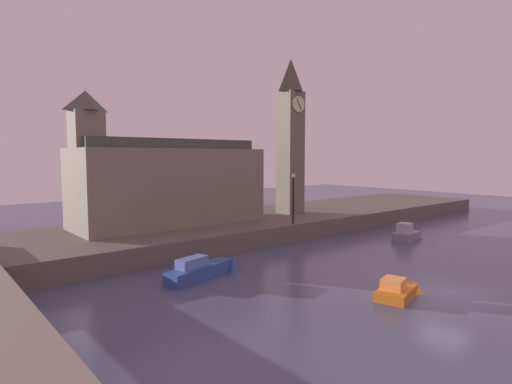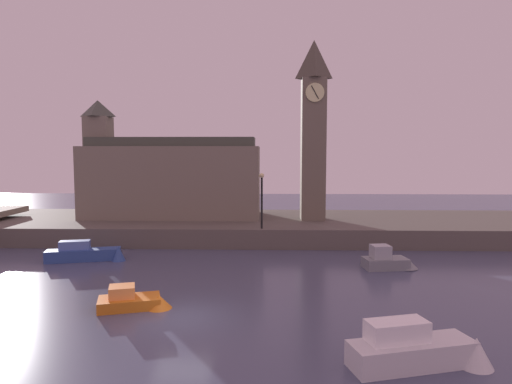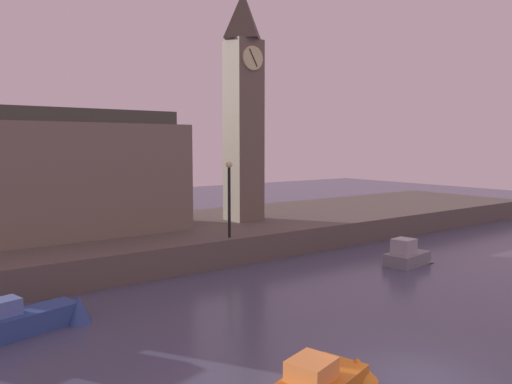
{
  "view_description": "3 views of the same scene",
  "coord_description": "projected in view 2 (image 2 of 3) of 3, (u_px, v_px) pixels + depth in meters",
  "views": [
    {
      "loc": [
        -21.42,
        -10.29,
        7.16
      ],
      "look_at": [
        1.88,
        17.86,
        4.01
      ],
      "focal_mm": 29.47,
      "sensor_mm": 36.0,
      "label": 1
    },
    {
      "loc": [
        3.84,
        -19.29,
        7.22
      ],
      "look_at": [
        2.8,
        15.99,
        4.15
      ],
      "focal_mm": 31.94,
      "sensor_mm": 36.0,
      "label": 2
    },
    {
      "loc": [
        -11.54,
        -8.06,
        6.61
      ],
      "look_at": [
        6.41,
        16.46,
        3.69
      ],
      "focal_mm": 35.06,
      "sensor_mm": 36.0,
      "label": 3
    }
  ],
  "objects": [
    {
      "name": "boat_cruiser_grey",
      "position": [
        390.0,
        261.0,
        28.31
      ],
      "size": [
        3.5,
        1.83,
        1.48
      ],
      "color": "gray",
      "rests_on": "ground"
    },
    {
      "name": "far_embankment",
      "position": [
        225.0,
        227.0,
        39.8
      ],
      "size": [
        70.0,
        12.0,
        1.5
      ],
      "primitive_type": "cube",
      "color": "#5B544C",
      "rests_on": "ground"
    },
    {
      "name": "boat_tour_blue",
      "position": [
        89.0,
        253.0,
        30.4
      ],
      "size": [
        5.45,
        2.27,
        1.51
      ],
      "color": "#2D4C93",
      "rests_on": "ground"
    },
    {
      "name": "boat_ferry_white",
      "position": [
        422.0,
        350.0,
        15.35
      ],
      "size": [
        5.15,
        2.41,
        1.64
      ],
      "color": "silver",
      "rests_on": "ground"
    },
    {
      "name": "clock_tower",
      "position": [
        313.0,
        128.0,
        38.23
      ],
      "size": [
        2.21,
        2.26,
        15.01
      ],
      "color": "#6B6051",
      "rests_on": "far_embankment"
    },
    {
      "name": "parliament_hall",
      "position": [
        168.0,
        177.0,
        40.61
      ],
      "size": [
        15.45,
        5.95,
        10.33
      ],
      "color": "slate",
      "rests_on": "far_embankment"
    },
    {
      "name": "ground_plane",
      "position": [
        182.0,
        317.0,
        19.95
      ],
      "size": [
        120.0,
        120.0,
        0.0
      ],
      "primitive_type": "plane",
      "color": "#474C66"
    },
    {
      "name": "boat_patrol_orange",
      "position": [
        137.0,
        301.0,
        21.13
      ],
      "size": [
        3.76,
        2.19,
        1.12
      ],
      "color": "orange",
      "rests_on": "ground"
    },
    {
      "name": "streetlamp",
      "position": [
        262.0,
        194.0,
        34.08
      ],
      "size": [
        0.36,
        0.36,
        4.18
      ],
      "color": "black",
      "rests_on": "far_embankment"
    }
  ]
}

